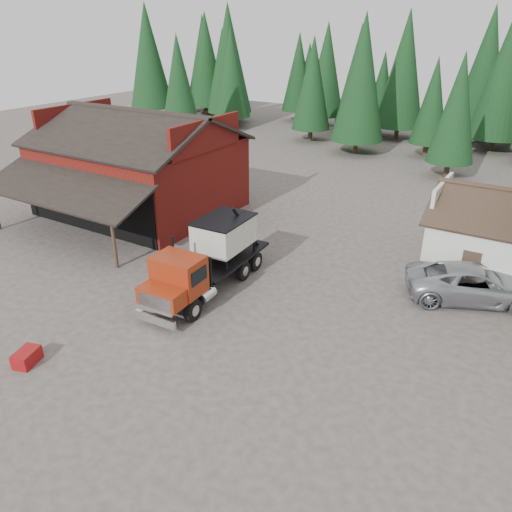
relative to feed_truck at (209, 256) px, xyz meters
The scene contains 10 objects.
ground 3.41m from the feed_truck, 95.41° to the right, with size 120.00×120.00×0.00m, color #4D433C.
red_barn 13.31m from the feed_truck, 148.06° to the left, with size 12.80×13.63×7.18m.
farmhouse 16.26m from the feed_truck, 38.49° to the left, with size 8.60×6.42×4.65m.
conifer_backdrop 39.17m from the feed_truck, 90.40° to the left, with size 76.00×16.00×16.00m, color #10321A, non-canonical shape.
near_pine_a 33.89m from the feed_truck, 131.56° to the left, with size 4.40×4.40×11.40m.
near_pine_b 28.02m from the feed_truck, 78.08° to the left, with size 3.96×3.96×10.40m.
near_pine_d 31.91m from the feed_truck, 97.82° to the left, with size 5.28×5.28×13.40m.
feed_truck is the anchor object (origin of this frame).
silver_car 13.10m from the feed_truck, 26.73° to the left, with size 2.96×6.41×1.78m, color #B0B1B8.
equip_box 9.36m from the feed_truck, 106.12° to the right, with size 0.70×1.10×0.60m, color maroon.
Camera 1 is at (14.09, -15.08, 12.54)m, focal length 35.00 mm.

